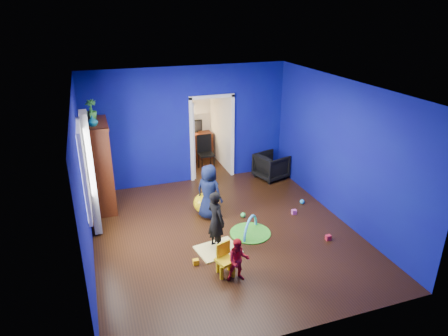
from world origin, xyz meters
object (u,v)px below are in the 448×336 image
object	(u,v)px
folding_chair	(206,154)
child_black	(216,221)
crt_tv	(100,164)
study_desk	(197,146)
child_navy	(209,192)
armchair	(271,166)
vase	(92,121)
kid_chair	(226,262)
toddler_red	(238,260)
tv_armoire	(98,166)
hopper_ball	(204,203)
play_mat	(250,233)

from	to	relation	value
folding_chair	child_black	bearing A→B (deg)	-103.84
crt_tv	study_desk	size ratio (longest dim) A/B	0.80
child_navy	armchair	bearing A→B (deg)	-97.33
armchair	child_black	xyz separation A→B (m)	(-2.34, -2.61, 0.24)
vase	crt_tv	bearing A→B (deg)	82.41
child_black	vase	bearing A→B (deg)	23.23
child_black	kid_chair	distance (m)	0.88
kid_chair	study_desk	xyz separation A→B (m)	(1.01, 5.48, 0.12)
crt_tv	vase	bearing A→B (deg)	-97.59
toddler_red	folding_chair	world-z (taller)	folding_chair
toddler_red	vase	xyz separation A→B (m)	(-1.96, 3.09, 1.68)
tv_armoire	hopper_ball	size ratio (longest dim) A/B	4.45
armchair	child_black	distance (m)	3.52
armchair	folding_chair	world-z (taller)	folding_chair
child_navy	toddler_red	size ratio (longest dim) A/B	1.56
armchair	hopper_ball	distance (m)	2.50
hopper_ball	folding_chair	size ratio (longest dim) A/B	0.48
hopper_ball	child_navy	bearing A→B (deg)	-78.69
toddler_red	play_mat	bearing A→B (deg)	71.35
armchair	toddler_red	distance (m)	4.28
toddler_red	child_black	bearing A→B (deg)	104.78
kid_chair	toddler_red	bearing A→B (deg)	-72.43
child_black	kid_chair	world-z (taller)	child_black
folding_chair	tv_armoire	bearing A→B (deg)	-154.67
armchair	hopper_ball	size ratio (longest dim) A/B	1.66
armchair	child_navy	bearing A→B (deg)	107.67
crt_tv	kid_chair	size ratio (longest dim) A/B	1.40
tv_armoire	folding_chair	xyz separation A→B (m)	(2.82, 1.33, -0.52)
child_black	hopper_ball	bearing A→B (deg)	-25.94
vase	study_desk	bearing A→B (deg)	42.62
vase	armchair	bearing A→B (deg)	7.18
play_mat	folding_chair	distance (m)	3.50
tv_armoire	play_mat	distance (m)	3.57
toddler_red	kid_chair	world-z (taller)	toddler_red
armchair	play_mat	world-z (taller)	armchair
crt_tv	study_desk	bearing A→B (deg)	39.54
kid_chair	tv_armoire	bearing A→B (deg)	100.28
tv_armoire	kid_chair	xyz separation A→B (m)	(1.81, -3.19, -0.73)
tv_armoire	hopper_ball	bearing A→B (deg)	-25.43
armchair	toddler_red	world-z (taller)	toddler_red
child_navy	vase	world-z (taller)	vase
vase	tv_armoire	world-z (taller)	vase
child_black	folding_chair	world-z (taller)	child_black
child_navy	hopper_ball	distance (m)	0.45
child_black	hopper_ball	size ratio (longest dim) A/B	2.61
crt_tv	toddler_red	bearing A→B (deg)	-60.46
vase	play_mat	bearing A→B (deg)	-34.20
play_mat	folding_chair	size ratio (longest dim) A/B	0.88
hopper_ball	play_mat	bearing A→B (deg)	-61.36
tv_armoire	child_navy	bearing A→B (deg)	-30.21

